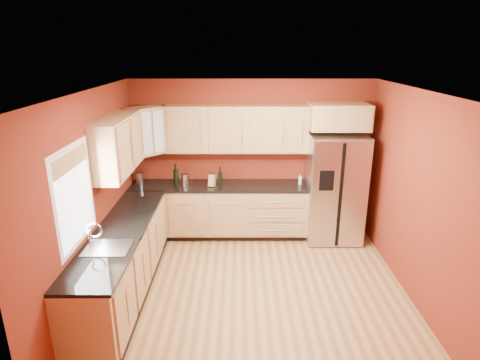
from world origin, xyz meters
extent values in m
plane|color=olive|center=(0.00, 0.00, 0.00)|extent=(4.00, 4.00, 0.00)
plane|color=white|center=(0.00, 0.00, 2.60)|extent=(4.00, 4.00, 0.00)
cube|color=maroon|center=(0.00, 2.00, 1.30)|extent=(4.00, 0.04, 2.60)
cube|color=maroon|center=(0.00, -2.00, 1.30)|extent=(4.00, 0.04, 2.60)
cube|color=maroon|center=(-2.00, 0.00, 1.30)|extent=(0.04, 4.00, 2.60)
cube|color=maroon|center=(2.00, 0.00, 1.30)|extent=(0.04, 4.00, 2.60)
cube|color=#AE8054|center=(-0.55, 1.70, 0.44)|extent=(2.90, 0.60, 0.88)
cube|color=#AE8054|center=(-1.70, 0.00, 0.44)|extent=(0.60, 2.80, 0.88)
cube|color=black|center=(-0.55, 1.69, 0.90)|extent=(2.90, 0.62, 0.04)
cube|color=black|center=(-1.69, 0.00, 0.90)|extent=(0.62, 2.80, 0.04)
cube|color=#AE8054|center=(-0.25, 1.83, 1.83)|extent=(2.30, 0.33, 0.75)
cube|color=#AE8054|center=(-1.83, 0.72, 1.83)|extent=(0.33, 1.35, 0.75)
cube|color=#AE8054|center=(-1.67, 1.67, 1.83)|extent=(0.67, 0.67, 0.75)
cube|color=#AE8054|center=(1.35, 1.70, 2.05)|extent=(0.92, 0.60, 0.40)
cube|color=#A8A8AD|center=(1.35, 1.62, 0.89)|extent=(0.90, 0.75, 1.78)
cube|color=white|center=(-1.98, -0.50, 1.55)|extent=(0.03, 0.90, 1.00)
cylinder|color=#A8A8AD|center=(-1.85, 1.74, 1.02)|extent=(0.16, 0.16, 0.20)
cylinder|color=#A8A8AD|center=(-1.09, 1.64, 1.02)|extent=(0.13, 0.13, 0.20)
cube|color=tan|center=(-0.65, 1.63, 1.02)|extent=(0.12, 0.12, 0.20)
cylinder|color=silver|center=(0.80, 1.71, 1.00)|extent=(0.06, 0.06, 0.17)
camera|label=1|loc=(-0.20, -4.56, 3.08)|focal=30.00mm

